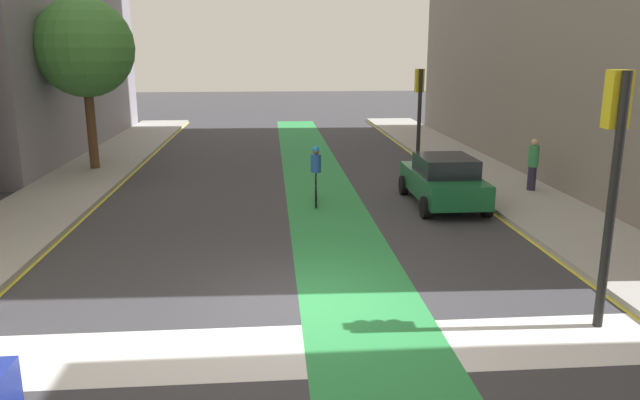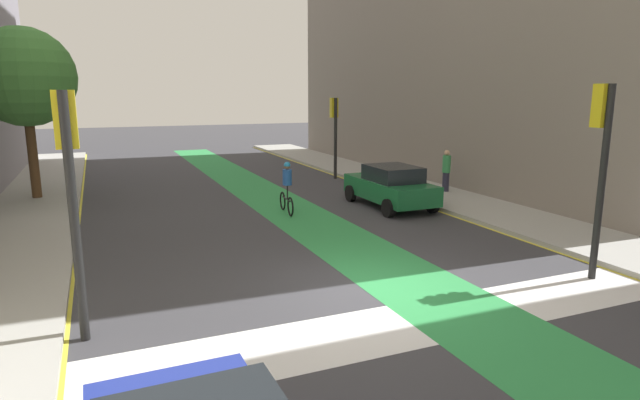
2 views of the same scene
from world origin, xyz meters
name	(u,v)px [view 2 (image 2 of 2)]	position (x,y,z in m)	size (l,w,h in m)	color
ground_plane	(365,287)	(0.00, 0.00, 0.00)	(120.00, 120.00, 0.00)	#38383D
bike_lane_paint	(408,280)	(1.11, 0.00, 0.00)	(2.40, 60.00, 0.01)	#2D8C47
crosswalk_band	(415,323)	(0.00, -2.00, 0.00)	(12.00, 1.80, 0.01)	silver
curb_stripe_left	(65,335)	(-6.00, 0.00, 0.01)	(0.16, 60.00, 0.01)	yellow
sidewalk_right	(607,246)	(7.50, 0.00, 0.07)	(3.00, 60.00, 0.15)	#9E9E99
curb_stripe_right	(566,255)	(6.00, 0.00, 0.01)	(0.16, 60.00, 0.01)	yellow
traffic_signal_near_right	(601,145)	(5.10, -1.43, 3.08)	(0.35, 0.52, 4.41)	black
traffic_signal_near_left	(70,169)	(-5.65, -0.22, 2.99)	(0.35, 0.52, 4.26)	black
traffic_signal_far_right	(335,122)	(5.61, 13.96, 2.78)	(0.35, 0.52, 3.95)	black
car_green_right_far	(390,186)	(4.74, 6.99, 0.80)	(2.03, 4.20, 1.57)	#196033
cyclist_in_lane	(287,187)	(0.82, 7.46, 0.97)	(0.32, 1.73, 1.86)	black
pedestrian_sidewalk_right_a	(446,170)	(8.10, 8.19, 1.03)	(0.34, 0.34, 1.73)	#262638
street_tree_near	(24,78)	(-7.55, 13.42, 4.77)	(3.74, 3.74, 6.51)	brown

